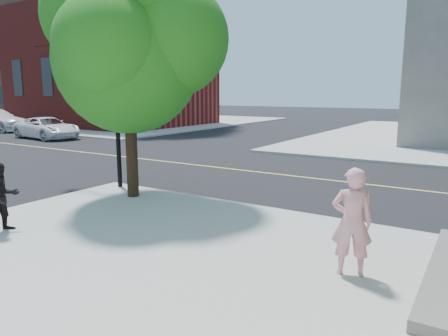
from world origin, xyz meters
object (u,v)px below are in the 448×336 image
Objects in this scene: pedestrian at (2,197)px; car_a at (47,128)px; signal_pole at (64,62)px; man_on_phone at (352,222)px; street_tree at (131,42)px.

pedestrian is 0.29× the size of car_a.
pedestrian is at bearing -44.76° from signal_pole.
man_on_phone is 0.27× the size of street_tree.
street_tree is 1.37× the size of signal_pole.
signal_pole reaches higher than man_on_phone.
car_a is (-12.35, 7.79, -3.23)m from signal_pole.
man_on_phone is 10.74m from signal_pole.
car_a is (-22.36, 10.34, -0.30)m from man_on_phone.
car_a is at bearing -44.48° from man_on_phone.
signal_pole is at bearing 169.67° from street_tree.
street_tree reaches higher than man_on_phone.
pedestrian reaches higher than car_a.
pedestrian is at bearing -5.15° from man_on_phone.
pedestrian is 19.78m from car_a.
pedestrian is 0.31× the size of signal_pole.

